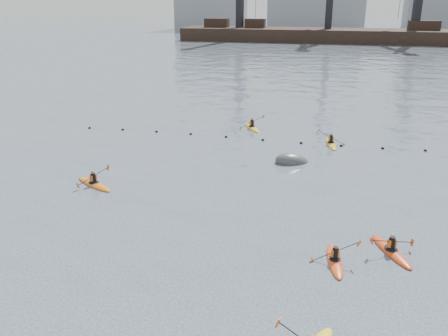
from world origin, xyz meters
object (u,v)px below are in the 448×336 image
at_px(kayaker_2, 94,184).
at_px(kayaker_3, 331,143).
at_px(kayaker_0, 335,260).
at_px(mooring_buoy, 292,162).
at_px(kayaker_5, 252,127).
at_px(kayaker_4, 391,250).

bearing_deg(kayaker_2, kayaker_3, -18.65).
relative_size(kayaker_0, kayaker_2, 0.95).
relative_size(kayaker_2, kayaker_3, 0.96).
distance_m(kayaker_3, mooring_buoy, 5.39).
relative_size(kayaker_0, mooring_buoy, 1.24).
relative_size(kayaker_0, kayaker_5, 0.96).
bearing_deg(kayaker_3, kayaker_5, 142.78).
relative_size(kayaker_0, kayaker_4, 0.96).
distance_m(kayaker_4, mooring_buoy, 12.39).
bearing_deg(mooring_buoy, kayaker_0, -76.21).
relative_size(kayaker_2, kayaker_5, 1.01).
bearing_deg(kayaker_4, kayaker_2, -39.82).
bearing_deg(kayaker_0, kayaker_4, 21.51).
relative_size(kayaker_5, mooring_buoy, 1.29).
xyz_separation_m(kayaker_4, kayaker_5, (-9.72, 19.14, 0.00)).
height_order(kayaker_0, kayaker_3, kayaker_3).
relative_size(kayaker_2, kayaker_4, 1.01).
xyz_separation_m(kayaker_2, mooring_buoy, (11.14, 6.95, -0.10)).
bearing_deg(mooring_buoy, kayaker_5, 117.85).
height_order(kayaker_2, kayaker_5, kayaker_5).
bearing_deg(kayaker_0, mooring_buoy, 94.97).
height_order(kayaker_0, mooring_buoy, kayaker_0).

